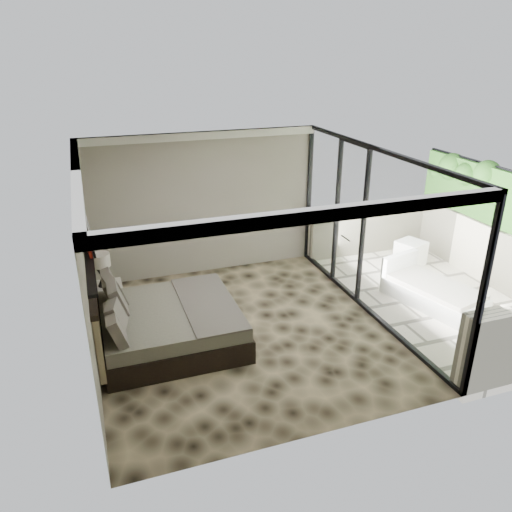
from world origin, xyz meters
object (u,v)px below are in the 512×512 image
object	(u,v)px
table_lamp	(101,265)
lounger	(431,291)
ottoman	(410,253)
nightstand	(109,299)
bed	(163,323)

from	to	relation	value
table_lamp	lounger	world-z (taller)	table_lamp
ottoman	lounger	bearing A→B (deg)	-112.94
nightstand	table_lamp	bearing A→B (deg)	178.87
table_lamp	bed	bearing A→B (deg)	-58.45
bed	nightstand	bearing A→B (deg)	119.33
table_lamp	ottoman	xyz separation A→B (m)	(6.16, 0.05, -0.64)
bed	nightstand	distance (m)	1.48
nightstand	table_lamp	distance (m)	0.65
table_lamp	lounger	bearing A→B (deg)	-15.34
nightstand	table_lamp	world-z (taller)	table_lamp
table_lamp	lounger	distance (m)	5.74
table_lamp	ottoman	world-z (taller)	table_lamp
nightstand	ottoman	bearing A→B (deg)	-15.69
nightstand	ottoman	world-z (taller)	ottoman
nightstand	ottoman	xyz separation A→B (m)	(6.10, 0.04, 0.01)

